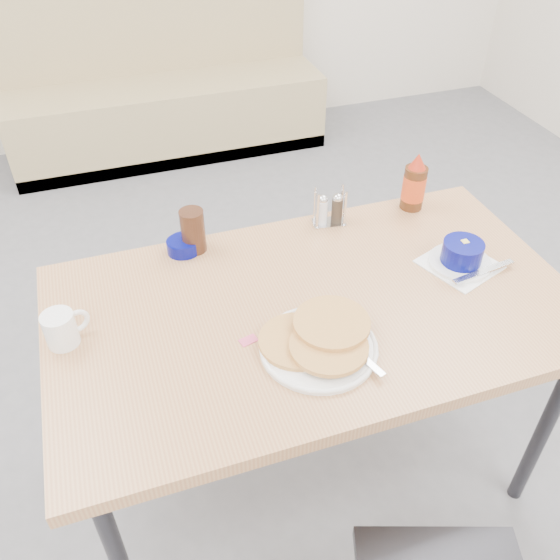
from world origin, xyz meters
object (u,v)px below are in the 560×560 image
object	(u,v)px
pancake_plate	(319,342)
syrup_bottle	(414,185)
dining_table	(314,321)
condiment_caddy	(330,212)
grits_setting	(462,256)
amber_tumbler	(193,231)
booth_bench	(165,94)
creamer_bowl	(184,246)
butter_bowl	(182,246)
coffee_mug	(62,328)

from	to	relation	value
pancake_plate	syrup_bottle	bearing A→B (deg)	43.59
dining_table	syrup_bottle	distance (m)	0.60
syrup_bottle	condiment_caddy	bearing A→B (deg)	-180.00
grits_setting	amber_tumbler	world-z (taller)	amber_tumbler
booth_bench	dining_table	size ratio (longest dim) A/B	1.36
pancake_plate	syrup_bottle	world-z (taller)	syrup_bottle
dining_table	booth_bench	bearing A→B (deg)	90.00
creamer_bowl	amber_tumbler	distance (m)	0.06
booth_bench	creamer_bowl	bearing A→B (deg)	-97.31
grits_setting	butter_bowl	distance (m)	0.81
pancake_plate	amber_tumbler	world-z (taller)	amber_tumbler
booth_bench	amber_tumbler	xyz separation A→B (m)	(-0.25, -2.19, 0.48)
pancake_plate	condiment_caddy	xyz separation A→B (m)	(0.23, 0.49, 0.02)
dining_table	coffee_mug	size ratio (longest dim) A/B	12.34
booth_bench	condiment_caddy	distance (m)	2.25
booth_bench	coffee_mug	world-z (taller)	booth_bench
syrup_bottle	creamer_bowl	bearing A→B (deg)	180.00
amber_tumbler	butter_bowl	bearing A→B (deg)	-180.00
amber_tumbler	grits_setting	bearing A→B (deg)	-24.33
grits_setting	creamer_bowl	xyz separation A→B (m)	(-0.74, 0.32, -0.01)
dining_table	condiment_caddy	xyz separation A→B (m)	(0.18, 0.34, 0.10)
booth_bench	dining_table	distance (m)	2.56
coffee_mug	syrup_bottle	world-z (taller)	syrup_bottle
dining_table	syrup_bottle	xyz separation A→B (m)	(0.47, 0.34, 0.15)
coffee_mug	amber_tumbler	bearing A→B (deg)	35.20
pancake_plate	amber_tumbler	distance (m)	0.53
grits_setting	creamer_bowl	bearing A→B (deg)	156.58
dining_table	creamer_bowl	distance (m)	0.45
grits_setting	condiment_caddy	xyz separation A→B (m)	(-0.27, 0.32, 0.01)
dining_table	grits_setting	distance (m)	0.46
creamer_bowl	booth_bench	bearing A→B (deg)	82.69
booth_bench	grits_setting	size ratio (longest dim) A/B	7.29
coffee_mug	creamer_bowl	distance (m)	0.45
coffee_mug	condiment_caddy	bearing A→B (deg)	18.45
creamer_bowl	syrup_bottle	bearing A→B (deg)	-0.00
dining_table	syrup_bottle	bearing A→B (deg)	36.05
amber_tumbler	syrup_bottle	bearing A→B (deg)	0.00
grits_setting	condiment_caddy	bearing A→B (deg)	130.81
amber_tumbler	dining_table	bearing A→B (deg)	-53.58
dining_table	coffee_mug	bearing A→B (deg)	173.89
pancake_plate	butter_bowl	xyz separation A→B (m)	(-0.24, 0.49, -0.00)
coffee_mug	syrup_bottle	bearing A→B (deg)	13.84
butter_bowl	coffee_mug	bearing A→B (deg)	-141.96
pancake_plate	amber_tumbler	xyz separation A→B (m)	(-0.20, 0.49, 0.05)
dining_table	butter_bowl	size ratio (longest dim) A/B	15.88
syrup_bottle	grits_setting	bearing A→B (deg)	-92.45
booth_bench	dining_table	bearing A→B (deg)	-90.00
pancake_plate	butter_bowl	size ratio (longest dim) A/B	3.26
pancake_plate	creamer_bowl	world-z (taller)	pancake_plate
grits_setting	butter_bowl	bearing A→B (deg)	156.78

